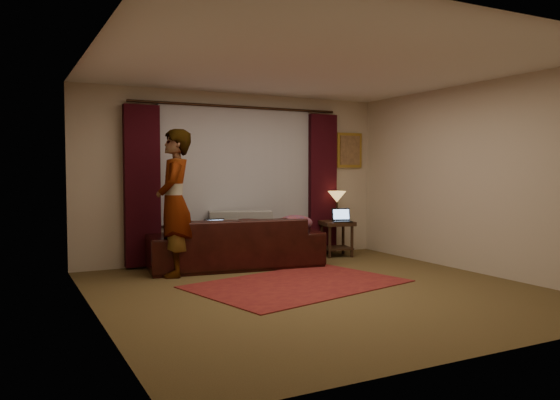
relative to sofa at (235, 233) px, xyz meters
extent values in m
cube|color=brown|center=(0.29, -1.87, -0.51)|extent=(5.00, 5.00, 0.01)
cube|color=silver|center=(0.29, -1.87, 2.10)|extent=(5.00, 5.00, 0.02)
cube|color=#C2B29A|center=(0.29, 0.63, 0.80)|extent=(5.00, 0.02, 2.60)
cube|color=#C2B29A|center=(0.29, -4.37, 0.80)|extent=(5.00, 0.02, 2.60)
cube|color=#C2B29A|center=(-2.21, -1.87, 0.80)|extent=(0.02, 5.00, 2.60)
cube|color=#C2B29A|center=(2.79, -1.87, 0.80)|extent=(0.02, 5.00, 2.60)
cube|color=#A5A5AD|center=(0.29, 0.57, 1.00)|extent=(2.50, 0.05, 1.80)
cube|color=black|center=(-1.21, 0.52, 0.68)|extent=(0.50, 0.14, 2.30)
cube|color=black|center=(1.79, 0.52, 0.68)|extent=(0.50, 0.14, 2.30)
cylinder|color=black|center=(0.29, 0.52, 1.88)|extent=(0.04, 0.04, 3.40)
cube|color=gold|center=(2.39, 0.60, 1.25)|extent=(0.50, 0.04, 0.60)
imported|color=black|center=(0.00, 0.00, 0.00)|extent=(2.60, 1.39, 1.00)
cube|color=gray|center=(0.18, 0.22, 0.51)|extent=(0.99, 0.64, 0.11)
ellipsoid|color=brown|center=(0.85, -0.25, 0.12)|extent=(0.66, 0.58, 0.23)
cube|color=maroon|center=(0.23, -1.47, -0.49)|extent=(2.83, 2.21, 0.01)
cube|color=black|center=(1.88, 0.19, -0.21)|extent=(0.59, 0.59, 0.57)
imported|color=gray|center=(-0.96, -0.24, 0.47)|extent=(0.74, 0.74, 1.95)
camera|label=1|loc=(-3.00, -7.29, 0.91)|focal=35.00mm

